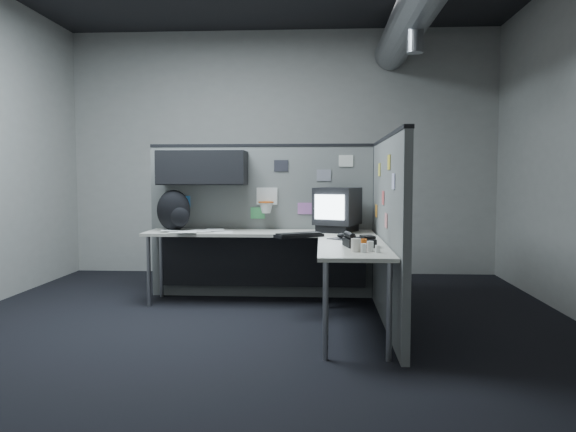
# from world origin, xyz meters

# --- Properties ---
(room) EXTENTS (5.62, 5.62, 3.22)m
(room) POSITION_xyz_m (0.56, 0.00, 2.10)
(room) COLOR black
(room) RESTS_ON ground
(partition_back) EXTENTS (2.44, 0.42, 1.63)m
(partition_back) POSITION_xyz_m (-0.25, 1.23, 1.00)
(partition_back) COLOR slate
(partition_back) RESTS_ON ground
(partition_right) EXTENTS (0.07, 2.23, 1.63)m
(partition_right) POSITION_xyz_m (1.10, 0.22, 0.82)
(partition_right) COLOR slate
(partition_right) RESTS_ON ground
(desk) EXTENTS (2.31, 2.11, 0.73)m
(desk) POSITION_xyz_m (0.15, 0.70, 0.61)
(desk) COLOR beige
(desk) RESTS_ON ground
(monitor) EXTENTS (0.51, 0.51, 0.45)m
(monitor) POSITION_xyz_m (0.69, 1.00, 0.96)
(monitor) COLOR black
(monitor) RESTS_ON desk
(keyboard) EXTENTS (0.47, 0.38, 0.04)m
(keyboard) POSITION_xyz_m (0.32, 0.48, 0.75)
(keyboard) COLOR black
(keyboard) RESTS_ON desk
(mouse) EXTENTS (0.29, 0.30, 0.05)m
(mouse) POSITION_xyz_m (0.72, 0.36, 0.75)
(mouse) COLOR black
(mouse) RESTS_ON desk
(phone) EXTENTS (0.26, 0.28, 0.11)m
(phone) POSITION_xyz_m (0.82, -0.19, 0.77)
(phone) COLOR black
(phone) RESTS_ON desk
(bottles) EXTENTS (0.15, 0.17, 0.09)m
(bottles) POSITION_xyz_m (0.87, -0.49, 0.77)
(bottles) COLOR silver
(bottles) RESTS_ON desk
(cup) EXTENTS (0.09, 0.09, 0.10)m
(cup) POSITION_xyz_m (0.78, -0.51, 0.78)
(cup) COLOR silver
(cup) RESTS_ON desk
(papers) EXTENTS (0.78, 0.54, 0.02)m
(papers) POSITION_xyz_m (-0.73, 0.92, 0.74)
(papers) COLOR white
(papers) RESTS_ON desk
(backpack) EXTENTS (0.41, 0.37, 0.42)m
(backpack) POSITION_xyz_m (-0.97, 0.99, 0.93)
(backpack) COLOR black
(backpack) RESTS_ON desk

